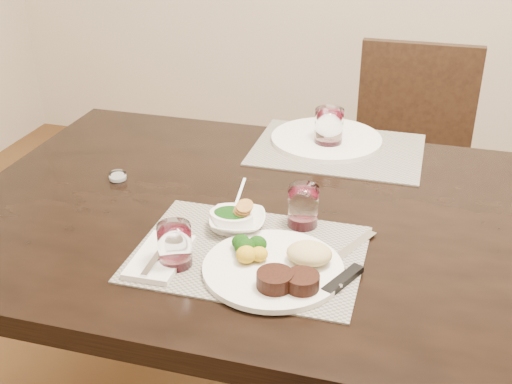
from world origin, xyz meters
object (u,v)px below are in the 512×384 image
(dinner_plate, at_px, (279,266))
(far_plate, at_px, (326,139))
(wine_glass_near, at_px, (303,208))
(chair_far, at_px, (409,159))
(steak_knife, at_px, (345,272))
(cracker_bowl, at_px, (237,221))

(dinner_plate, height_order, far_plate, dinner_plate)
(dinner_plate, bearing_deg, wine_glass_near, 111.12)
(dinner_plate, xyz_separation_m, far_plate, (-0.03, 0.67, -0.01))
(chair_far, height_order, far_plate, chair_far)
(dinner_plate, height_order, steak_knife, dinner_plate)
(dinner_plate, relative_size, cracker_bowl, 1.94)
(steak_knife, bearing_deg, wine_glass_near, 151.33)
(chair_far, distance_m, cracker_bowl, 1.12)
(cracker_bowl, height_order, wine_glass_near, wine_glass_near)
(dinner_plate, bearing_deg, chair_far, 102.99)
(cracker_bowl, relative_size, far_plate, 0.45)
(cracker_bowl, bearing_deg, steak_knife, -23.89)
(chair_far, height_order, dinner_plate, chair_far)
(chair_far, bearing_deg, far_plate, -113.96)
(steak_knife, bearing_deg, dinner_plate, -141.00)
(steak_knife, xyz_separation_m, wine_glass_near, (-0.12, 0.16, 0.04))
(cracker_bowl, relative_size, wine_glass_near, 1.54)
(cracker_bowl, distance_m, far_plate, 0.54)
(wine_glass_near, bearing_deg, chair_far, 78.92)
(chair_far, relative_size, cracker_bowl, 6.34)
(steak_knife, bearing_deg, far_plate, 128.42)
(steak_knife, distance_m, cracker_bowl, 0.28)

